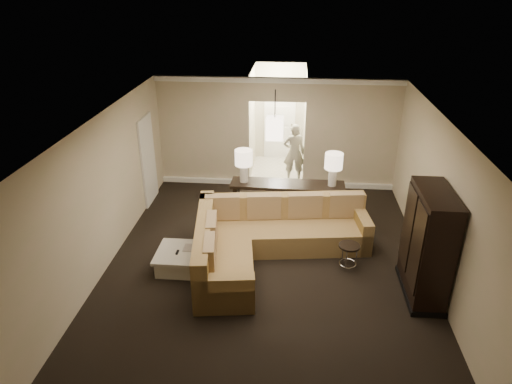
# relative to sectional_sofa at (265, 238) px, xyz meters

# --- Properties ---
(ground) EXTENTS (8.00, 8.00, 0.00)m
(ground) POSITION_rel_sectional_sofa_xyz_m (0.05, -0.59, -0.40)
(ground) COLOR black
(ground) RESTS_ON ground
(wall_back) EXTENTS (6.00, 0.04, 2.80)m
(wall_back) POSITION_rel_sectional_sofa_xyz_m (0.05, 3.41, 1.00)
(wall_back) COLOR beige
(wall_back) RESTS_ON ground
(wall_left) EXTENTS (0.04, 8.00, 2.80)m
(wall_left) POSITION_rel_sectional_sofa_xyz_m (-2.95, -0.59, 1.00)
(wall_left) COLOR beige
(wall_left) RESTS_ON ground
(wall_right) EXTENTS (0.04, 8.00, 2.80)m
(wall_right) POSITION_rel_sectional_sofa_xyz_m (3.05, -0.59, 1.00)
(wall_right) COLOR beige
(wall_right) RESTS_ON ground
(ceiling) EXTENTS (6.00, 8.00, 0.02)m
(ceiling) POSITION_rel_sectional_sofa_xyz_m (0.05, -0.59, 2.40)
(ceiling) COLOR silver
(ceiling) RESTS_ON wall_back
(crown_molding) EXTENTS (6.00, 0.10, 0.12)m
(crown_molding) POSITION_rel_sectional_sofa_xyz_m (0.05, 3.36, 2.33)
(crown_molding) COLOR white
(crown_molding) RESTS_ON wall_back
(baseboard) EXTENTS (6.00, 0.10, 0.12)m
(baseboard) POSITION_rel_sectional_sofa_xyz_m (0.05, 3.36, -0.34)
(baseboard) COLOR white
(baseboard) RESTS_ON ground
(side_door) EXTENTS (0.05, 0.90, 2.10)m
(side_door) POSITION_rel_sectional_sofa_xyz_m (-2.92, 2.21, 0.65)
(side_door) COLOR white
(side_door) RESTS_ON ground
(foyer) EXTENTS (1.44, 2.02, 2.80)m
(foyer) POSITION_rel_sectional_sofa_xyz_m (0.05, 4.75, 0.90)
(foyer) COLOR beige
(foyer) RESTS_ON ground
(sectional_sofa) EXTENTS (3.47, 2.98, 1.01)m
(sectional_sofa) POSITION_rel_sectional_sofa_xyz_m (0.00, 0.00, 0.00)
(sectional_sofa) COLOR brown
(sectional_sofa) RESTS_ON ground
(coffee_table) EXTENTS (0.89, 0.89, 0.37)m
(coffee_table) POSITION_rel_sectional_sofa_xyz_m (-1.55, -0.52, -0.22)
(coffee_table) COLOR beige
(coffee_table) RESTS_ON ground
(console_table) EXTENTS (2.46, 0.60, 0.94)m
(console_table) POSITION_rel_sectional_sofa_xyz_m (0.38, 1.41, 0.16)
(console_table) COLOR black
(console_table) RESTS_ON ground
(armoire) EXTENTS (0.57, 1.34, 1.93)m
(armoire) POSITION_rel_sectional_sofa_xyz_m (2.74, -0.89, 0.52)
(armoire) COLOR black
(armoire) RESTS_ON ground
(drink_table) EXTENTS (0.40, 0.40, 0.50)m
(drink_table) POSITION_rel_sectional_sofa_xyz_m (1.57, -0.25, -0.05)
(drink_table) COLOR black
(drink_table) RESTS_ON ground
(table_lamp_left) EXTENTS (0.38, 0.38, 0.72)m
(table_lamp_left) POSITION_rel_sectional_sofa_xyz_m (-0.57, 1.43, 1.03)
(table_lamp_left) COLOR silver
(table_lamp_left) RESTS_ON console_table
(table_lamp_right) EXTENTS (0.38, 0.38, 0.72)m
(table_lamp_right) POSITION_rel_sectional_sofa_xyz_m (1.32, 1.39, 1.03)
(table_lamp_right) COLOR silver
(table_lamp_right) RESTS_ON console_table
(pendant_light) EXTENTS (0.38, 0.38, 1.09)m
(pendant_light) POSITION_rel_sectional_sofa_xyz_m (0.05, 2.11, 1.55)
(pendant_light) COLOR black
(pendant_light) RESTS_ON ceiling
(person) EXTENTS (0.65, 0.46, 1.73)m
(person) POSITION_rel_sectional_sofa_xyz_m (0.50, 3.71, 0.47)
(person) COLOR beige
(person) RESTS_ON ground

